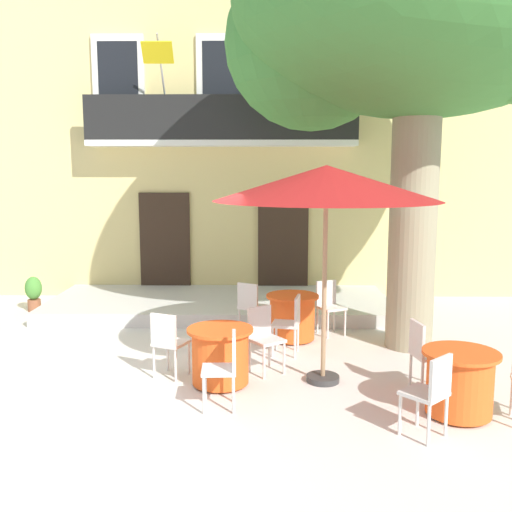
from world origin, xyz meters
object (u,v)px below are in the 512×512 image
(cafe_chair_near_tree_2, at_px, (264,335))
(cafe_chair_middle_2, at_px, (251,304))
(cafe_chair_near_tree_0, at_px, (168,340))
(plane_tree, at_px, (415,13))
(cafe_chair_near_tree_1, at_px, (225,365))
(cafe_chair_front_1, at_px, (431,390))
(cafe_chair_middle_0, at_px, (290,321))
(cafe_umbrella, at_px, (326,184))
(cafe_table_front, at_px, (460,383))
(cafe_chair_front_0, at_px, (424,351))
(cafe_chair_middle_1, at_px, (329,303))
(cafe_table_middle, at_px, (292,317))
(cafe_table_near_tree, at_px, (220,356))
(ground_planter_left, at_px, (34,292))

(cafe_chair_near_tree_2, height_order, cafe_chair_middle_2, same)
(cafe_chair_near_tree_0, bearing_deg, plane_tree, 23.04)
(cafe_chair_middle_2, bearing_deg, cafe_chair_near_tree_0, -117.14)
(cafe_chair_near_tree_1, distance_m, cafe_chair_middle_2, 3.06)
(cafe_chair_middle_2, bearing_deg, cafe_chair_front_1, -62.72)
(cafe_chair_near_tree_0, bearing_deg, cafe_chair_near_tree_1, -49.33)
(cafe_chair_middle_0, bearing_deg, cafe_umbrella, -71.25)
(cafe_chair_near_tree_2, xyz_separation_m, cafe_umbrella, (0.79, -0.37, 2.08))
(cafe_table_front, height_order, cafe_umbrella, cafe_umbrella)
(cafe_table_front, xyz_separation_m, cafe_chair_front_0, (-0.20, 0.73, 0.14))
(cafe_chair_middle_1, height_order, cafe_chair_middle_2, same)
(cafe_table_middle, relative_size, cafe_chair_front_1, 0.95)
(cafe_chair_near_tree_1, distance_m, cafe_chair_front_1, 2.31)
(cafe_table_near_tree, relative_size, cafe_chair_near_tree_0, 0.95)
(cafe_chair_middle_2, relative_size, cafe_chair_front_1, 1.00)
(plane_tree, height_order, cafe_chair_front_0, plane_tree)
(cafe_chair_near_tree_2, distance_m, ground_planter_left, 5.70)
(cafe_chair_middle_0, bearing_deg, cafe_chair_near_tree_1, -113.18)
(cafe_chair_near_tree_0, bearing_deg, cafe_table_front, -18.04)
(cafe_table_near_tree, bearing_deg, cafe_chair_middle_2, 81.47)
(cafe_table_near_tree, xyz_separation_m, cafe_chair_near_tree_0, (-0.72, 0.23, 0.14))
(plane_tree, xyz_separation_m, cafe_table_near_tree, (-2.79, -1.72, -4.69))
(cafe_chair_near_tree_1, distance_m, cafe_chair_middle_1, 3.51)
(cafe_chair_near_tree_1, xyz_separation_m, cafe_chair_front_1, (2.18, -0.74, 0.00))
(cafe_chair_near_tree_2, height_order, cafe_table_middle, cafe_chair_near_tree_2)
(ground_planter_left, bearing_deg, cafe_chair_near_tree_2, -36.55)
(cafe_chair_near_tree_1, bearing_deg, plane_tree, 42.66)
(cafe_chair_near_tree_2, relative_size, cafe_chair_middle_0, 1.00)
(cafe_chair_near_tree_2, bearing_deg, cafe_table_near_tree, -138.56)
(cafe_chair_near_tree_1, bearing_deg, cafe_chair_middle_0, 66.82)
(cafe_chair_near_tree_0, height_order, cafe_chair_near_tree_1, same)
(cafe_chair_middle_2, distance_m, ground_planter_left, 4.64)
(cafe_chair_near_tree_0, relative_size, cafe_umbrella, 0.31)
(cafe_table_near_tree, bearing_deg, cafe_chair_front_1, -32.87)
(cafe_chair_near_tree_1, height_order, cafe_chair_middle_1, same)
(cafe_chair_near_tree_0, distance_m, cafe_table_middle, 2.50)
(cafe_chair_near_tree_1, height_order, cafe_chair_middle_0, same)
(cafe_chair_middle_0, height_order, cafe_chair_front_0, same)
(ground_planter_left, bearing_deg, cafe_table_middle, -20.48)
(cafe_chair_middle_0, bearing_deg, cafe_chair_front_1, -64.15)
(cafe_table_middle, height_order, cafe_chair_front_1, cafe_chair_front_1)
(plane_tree, xyz_separation_m, cafe_umbrella, (-1.43, -1.59, -2.47))
(plane_tree, bearing_deg, cafe_table_front, -89.79)
(cafe_chair_near_tree_1, relative_size, ground_planter_left, 1.30)
(cafe_table_front, xyz_separation_m, cafe_umbrella, (-1.44, 1.05, 2.22))
(cafe_chair_near_tree_1, distance_m, cafe_chair_near_tree_2, 1.32)
(plane_tree, bearing_deg, cafe_chair_near_tree_0, -156.96)
(cafe_chair_front_0, distance_m, cafe_chair_front_1, 1.32)
(cafe_chair_near_tree_0, height_order, cafe_chair_middle_0, same)
(cafe_table_middle, bearing_deg, cafe_chair_middle_1, 30.77)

